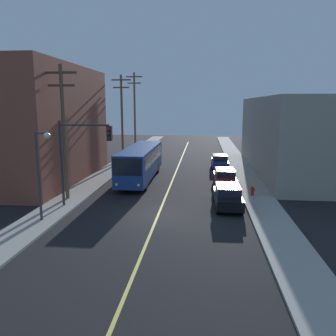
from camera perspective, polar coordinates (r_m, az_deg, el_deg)
ground_plane at (r=22.74m, az=-1.64°, el=-7.87°), size 120.00×120.00×0.00m
sidewalk_left at (r=33.73m, az=-11.68°, el=-1.82°), size 2.50×90.00×0.15m
sidewalk_right at (r=32.47m, az=13.54°, el=-2.38°), size 2.50×90.00×0.15m
lane_stripe_center at (r=37.19m, az=1.39°, el=-0.56°), size 0.16×60.00×0.01m
building_left_brick at (r=34.87m, az=-22.24°, el=6.83°), size 10.00×16.71×10.77m
building_right_warehouse at (r=39.75m, az=23.00°, el=5.13°), size 12.00×24.00×7.99m
city_bus at (r=32.80m, az=-4.58°, el=1.12°), size 2.59×12.16×3.20m
parked_car_black at (r=24.39m, az=10.04°, el=-4.68°), size 1.93×4.45×1.62m
parked_car_red at (r=30.41m, az=9.55°, el=-1.62°), size 1.91×4.45×1.62m
parked_car_blue at (r=39.00m, az=8.73°, el=1.09°), size 1.85×4.42×1.62m
utility_pole_near at (r=26.32m, az=-17.16°, el=6.68°), size 2.40×0.28×9.93m
utility_pole_mid at (r=42.63m, az=-7.78°, el=8.86°), size 2.40×0.28×10.64m
utility_pole_far at (r=50.56m, az=-5.64°, el=9.76°), size 2.40×0.28×11.65m
traffic_signal_left_corner at (r=24.05m, az=-14.28°, el=3.36°), size 3.75×0.48×6.00m
street_lamp_left at (r=21.78m, az=-20.60°, el=0.78°), size 0.98×0.40×5.50m
fire_hydrant at (r=27.60m, az=14.07°, el=-3.60°), size 0.44×0.26×0.84m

